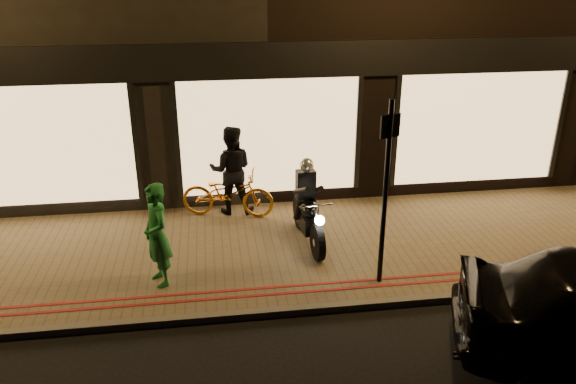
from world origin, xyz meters
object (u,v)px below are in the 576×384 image
object	(u,v)px
motorcycle	(308,211)
sign_post	(386,185)
person_green	(157,235)
bicycle_gold	(228,193)

from	to	relation	value
motorcycle	sign_post	distance (m)	2.08
sign_post	person_green	xyz separation A→B (m)	(-3.50, 0.46, -0.83)
bicycle_gold	person_green	distance (m)	2.71
bicycle_gold	sign_post	bearing A→B (deg)	-127.12
motorcycle	bicycle_gold	world-z (taller)	motorcycle
motorcycle	bicycle_gold	xyz separation A→B (m)	(-1.40, 1.33, -0.13)
sign_post	bicycle_gold	world-z (taller)	sign_post
sign_post	bicycle_gold	xyz separation A→B (m)	(-2.31, 2.87, -1.19)
motorcycle	bicycle_gold	distance (m)	1.93
person_green	motorcycle	bearing A→B (deg)	87.41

